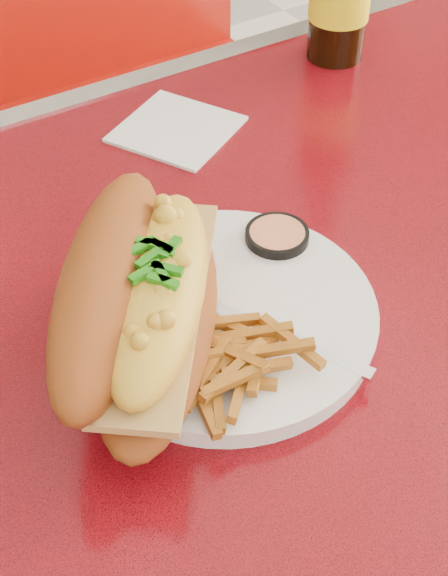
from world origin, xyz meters
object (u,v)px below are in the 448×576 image
sauce_cup_right (277,243)px  fork (268,330)px  dinner_plate (224,315)px  mac_hoagie (141,300)px  diner_table (235,462)px

sauce_cup_right → fork: bearing=-128.2°
dinner_plate → mac_hoagie: bearing=179.2°
diner_table → mac_hoagie: bearing=158.8°
dinner_plate → mac_hoagie: 0.09m
diner_table → dinner_plate: bearing=82.2°
sauce_cup_right → diner_table: bearing=-140.5°
dinner_plate → mac_hoagie: size_ratio=1.11×
fork → sauce_cup_right: 0.10m
diner_table → mac_hoagie: (-0.07, 0.03, 0.22)m
mac_hoagie → dinner_plate: bearing=-53.3°
mac_hoagie → fork: mac_hoagie is taller
dinner_plate → fork: size_ratio=1.91×
mac_hoagie → fork: 0.10m
diner_table → fork: 0.18m
diner_table → mac_hoagie: 0.24m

